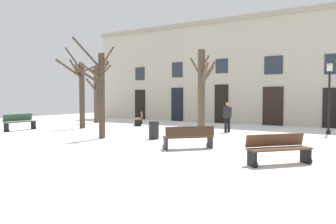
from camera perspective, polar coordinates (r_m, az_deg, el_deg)
The scene contains 13 objects.
ground_plane at distance 15.93m, azimuth -3.37°, elevation -4.09°, with size 35.94×35.94×0.00m, color white.
building_facade at distance 23.76m, azimuth 9.39°, elevation 7.16°, with size 22.47×0.60×7.38m.
tree_center at distance 20.03m, azimuth -14.80°, elevation 3.60°, with size 1.66×2.52×4.69m.
tree_foreground at distance 15.05m, azimuth -11.62°, elevation 3.43°, with size 1.44×1.35×4.46m.
tree_near_facade at distance 17.07m, azimuth 5.85°, elevation 4.03°, with size 1.91×1.49×4.28m.
tree_left_of_center at distance 24.01m, azimuth -12.23°, elevation 3.42°, with size 1.66×2.10×4.44m.
streetlamp at distance 18.24m, azimuth 26.10°, elevation 3.40°, with size 0.30×0.30×3.56m.
litter_bin at distance 14.60m, azimuth -2.46°, elevation -3.18°, with size 0.47×0.47×0.77m.
bench_by_litter_bin at distance 20.02m, azimuth -24.28°, elevation -1.52°, with size 0.54×1.87×0.92m.
bench_near_center_tree at distance 11.87m, azimuth 3.60°, elevation -4.32°, with size 1.59×1.66×0.84m.
bench_back_to_back_left at distance 21.63m, azimuth -4.95°, elevation -1.11°, with size 1.34×1.64×0.88m.
bench_far_corner at distance 9.71m, azimuth 18.53°, elevation -6.00°, with size 1.60×1.72×0.85m.
person_by_shop_door at distance 17.54m, azimuth 10.22°, elevation -0.67°, with size 0.42×0.43×1.57m.
Camera 1 is at (9.20, -12.86, 1.90)m, focal length 35.27 mm.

